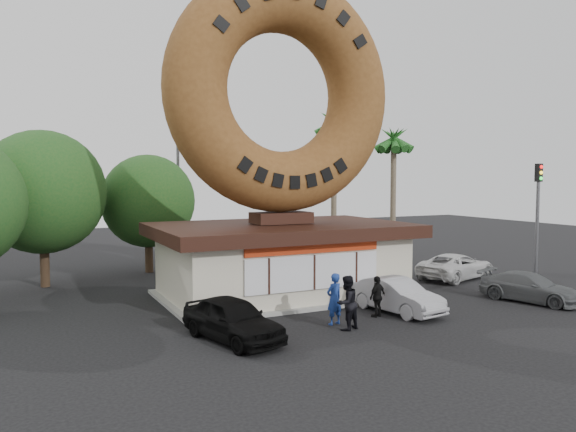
# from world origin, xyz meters

# --- Properties ---
(ground) EXTENTS (90.00, 90.00, 0.00)m
(ground) POSITION_xyz_m (0.00, 0.00, 0.00)
(ground) COLOR black
(ground) RESTS_ON ground
(donut_shop) EXTENTS (11.20, 7.20, 3.80)m
(donut_shop) POSITION_xyz_m (0.00, 5.98, 1.77)
(donut_shop) COLOR beige
(donut_shop) RESTS_ON ground
(giant_donut) EXTENTS (10.60, 2.70, 10.60)m
(giant_donut) POSITION_xyz_m (0.00, 6.00, 9.10)
(giant_donut) COLOR brown
(giant_donut) RESTS_ON donut_shop
(tree_west) EXTENTS (6.00, 6.00, 7.65)m
(tree_west) POSITION_xyz_m (-9.50, 13.00, 4.64)
(tree_west) COLOR #473321
(tree_west) RESTS_ON ground
(tree_mid) EXTENTS (5.20, 5.20, 6.63)m
(tree_mid) POSITION_xyz_m (-4.00, 15.00, 4.02)
(tree_mid) COLOR #473321
(tree_mid) RESTS_ON ground
(palm_near) EXTENTS (2.60, 2.60, 9.75)m
(palm_near) POSITION_xyz_m (7.50, 14.00, 8.41)
(palm_near) COLOR #726651
(palm_near) RESTS_ON ground
(palm_far) EXTENTS (2.60, 2.60, 8.75)m
(palm_far) POSITION_xyz_m (11.00, 12.50, 7.48)
(palm_far) COLOR #726651
(palm_far) RESTS_ON ground
(street_lamp) EXTENTS (2.11, 0.20, 8.00)m
(street_lamp) POSITION_xyz_m (-1.86, 16.00, 4.48)
(street_lamp) COLOR #59595E
(street_lamp) RESTS_ON ground
(traffic_signal) EXTENTS (0.30, 0.38, 6.07)m
(traffic_signal) POSITION_xyz_m (14.00, 3.99, 3.87)
(traffic_signal) COLOR #59595E
(traffic_signal) RESTS_ON ground
(person_left) EXTENTS (0.77, 0.60, 1.89)m
(person_left) POSITION_xyz_m (-0.40, 0.67, 0.95)
(person_left) COLOR navy
(person_left) RESTS_ON ground
(person_center) EXTENTS (1.13, 1.01, 1.93)m
(person_center) POSITION_xyz_m (-0.37, -0.13, 0.96)
(person_center) COLOR black
(person_center) RESTS_ON ground
(person_right) EXTENTS (1.01, 0.69, 1.59)m
(person_right) POSITION_xyz_m (1.67, 0.91, 0.80)
(person_right) COLOR black
(person_right) RESTS_ON ground
(car_black) EXTENTS (2.69, 4.51, 1.44)m
(car_black) POSITION_xyz_m (-4.42, 0.41, 0.72)
(car_black) COLOR black
(car_black) RESTS_ON ground
(car_silver) EXTENTS (2.06, 4.27, 1.35)m
(car_silver) POSITION_xyz_m (2.78, 1.18, 0.67)
(car_silver) COLOR #9C9BA0
(car_silver) RESTS_ON ground
(car_grey) EXTENTS (2.97, 4.58, 1.23)m
(car_grey) POSITION_xyz_m (9.15, 0.21, 0.62)
(car_grey) COLOR #585B5D
(car_grey) RESTS_ON ground
(car_white) EXTENTS (5.21, 3.44, 1.33)m
(car_white) POSITION_xyz_m (10.13, 5.79, 0.67)
(car_white) COLOR silver
(car_white) RESTS_ON ground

